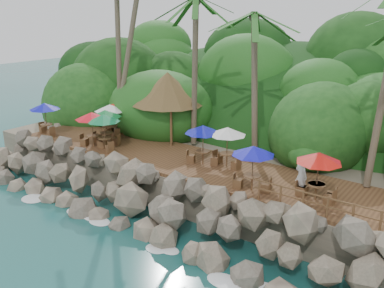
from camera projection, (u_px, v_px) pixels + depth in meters
The scene contains 11 objects.
ground at pixel (122, 237), 21.69m from camera, with size 140.00×140.00×0.00m, color #19514F.
land_base at pixel (267, 141), 33.67m from camera, with size 32.00×25.20×2.10m, color gray.
jungle_hill at pixel (303, 133), 39.75m from camera, with size 44.80×28.00×15.40m, color #143811.
seawall at pixel (148, 202), 22.88m from camera, with size 29.00×4.00×2.30m, color gray, non-canonical shape.
terrace at pixel (192, 163), 25.64m from camera, with size 26.00×5.00×0.20m, color brown.
jungle_foliage at pixel (261, 157), 33.22m from camera, with size 44.00×16.00×12.00m, color #143811, non-canonical shape.
foam_line at pixel (126, 234), 21.91m from camera, with size 25.20×0.80×0.06m.
palapa at pixel (168, 88), 29.41m from camera, with size 5.08×5.08×4.60m.
dining_clusters at pixel (176, 129), 25.33m from camera, with size 25.75×5.35×2.33m.
railing at pixel (327, 205), 18.55m from camera, with size 7.20×0.10×1.00m.
waiter at pixel (301, 176), 20.89m from camera, with size 0.69×0.45×1.89m, color white.
Camera 1 is at (14.23, -13.42, 11.07)m, focal length 40.16 mm.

